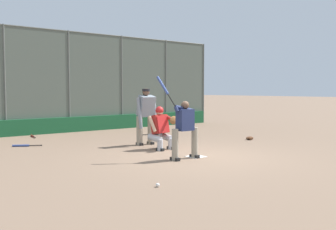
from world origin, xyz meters
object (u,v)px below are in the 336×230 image
(catcher_behind_plate, at_px, (161,127))
(fielding_glove_on_dirt, at_px, (250,138))
(baseball_loose, at_px, (158,185))
(batter_at_plate, at_px, (185,128))
(spare_bat_by_padding, at_px, (155,134))
(umpire_home, at_px, (146,115))
(spare_bat_near_backstop, at_px, (23,146))
(spare_bat_third_base_side, at_px, (33,136))

(catcher_behind_plate, distance_m, fielding_glove_on_dirt, 3.82)
(fielding_glove_on_dirt, xyz_separation_m, baseball_loose, (6.53, 3.30, -0.02))
(fielding_glove_on_dirt, bearing_deg, batter_at_plate, 18.77)
(spare_bat_by_padding, bearing_deg, baseball_loose, -107.23)
(batter_at_plate, distance_m, fielding_glove_on_dirt, 4.60)
(spare_bat_by_padding, bearing_deg, umpire_home, -113.68)
(umpire_home, xyz_separation_m, baseball_loose, (2.96, 4.53, -0.93))
(catcher_behind_plate, xyz_separation_m, spare_bat_near_backstop, (2.99, -3.09, -0.62))
(spare_bat_third_base_side, distance_m, baseball_loose, 8.86)
(spare_bat_third_base_side, bearing_deg, catcher_behind_plate, -150.40)
(catcher_behind_plate, distance_m, baseball_loose, 4.50)
(baseball_loose, bearing_deg, spare_bat_by_padding, -126.32)
(umpire_home, xyz_separation_m, spare_bat_third_base_side, (2.08, -4.29, -0.93))
(spare_bat_third_base_side, bearing_deg, baseball_loose, -175.63)
(umpire_home, bearing_deg, spare_bat_third_base_side, -62.15)
(spare_bat_by_padding, distance_m, spare_bat_third_base_side, 4.54)
(catcher_behind_plate, distance_m, umpire_home, 1.10)
(batter_at_plate, relative_size, umpire_home, 1.17)
(umpire_home, relative_size, spare_bat_by_padding, 2.09)
(catcher_behind_plate, bearing_deg, umpire_home, -105.75)
(batter_at_plate, distance_m, spare_bat_by_padding, 5.35)
(batter_at_plate, bearing_deg, spare_bat_by_padding, -118.92)
(catcher_behind_plate, relative_size, baseball_loose, 17.07)
(catcher_behind_plate, bearing_deg, fielding_glove_on_dirt, 171.53)
(spare_bat_third_base_side, bearing_deg, spare_bat_by_padding, -110.93)
(spare_bat_third_base_side, xyz_separation_m, baseball_loose, (0.87, 8.82, 0.00))
(batter_at_plate, xyz_separation_m, umpire_home, (-0.72, -2.69, 0.16))
(batter_at_plate, height_order, spare_bat_near_backstop, batter_at_plate)
(spare_bat_third_base_side, xyz_separation_m, fielding_glove_on_dirt, (-5.66, 5.52, 0.02))
(batter_at_plate, height_order, catcher_behind_plate, batter_at_plate)
(fielding_glove_on_dirt, bearing_deg, spare_bat_near_backstop, -25.86)
(batter_at_plate, relative_size, catcher_behind_plate, 1.66)
(umpire_home, distance_m, spare_bat_third_base_side, 4.86)
(fielding_glove_on_dirt, relative_size, baseball_loose, 4.30)
(spare_bat_near_backstop, distance_m, baseball_loose, 6.58)
(batter_at_plate, height_order, baseball_loose, batter_at_plate)
(baseball_loose, bearing_deg, spare_bat_third_base_side, -95.66)
(catcher_behind_plate, bearing_deg, spare_bat_near_backstop, -51.51)
(catcher_behind_plate, height_order, spare_bat_third_base_side, catcher_behind_plate)
(batter_at_plate, bearing_deg, fielding_glove_on_dirt, -161.59)
(catcher_behind_plate, relative_size, spare_bat_near_backstop, 1.62)
(batter_at_plate, height_order, spare_bat_by_padding, batter_at_plate)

